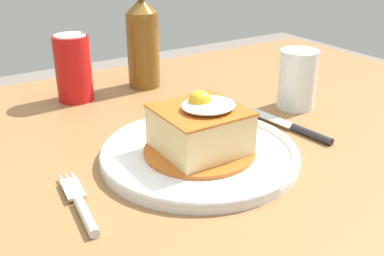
{
  "coord_description": "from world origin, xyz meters",
  "views": [
    {
      "loc": [
        -0.39,
        -0.54,
        1.06
      ],
      "look_at": [
        -0.07,
        -0.04,
        0.79
      ],
      "focal_mm": 42.94,
      "sensor_mm": 36.0,
      "label": 1
    }
  ],
  "objects_px": {
    "main_plate": "(200,153)",
    "beer_bottle_amber": "(143,38)",
    "knife": "(299,129)",
    "drinking_glass": "(297,83)",
    "fork": "(81,207)",
    "soda_can": "(73,68)"
  },
  "relations": [
    {
      "from": "main_plate",
      "to": "beer_bottle_amber",
      "type": "distance_m",
      "value": 0.35
    },
    {
      "from": "knife",
      "to": "drinking_glass",
      "type": "relative_size",
      "value": 1.58
    },
    {
      "from": "main_plate",
      "to": "fork",
      "type": "relative_size",
      "value": 1.99
    },
    {
      "from": "fork",
      "to": "soda_can",
      "type": "xyz_separation_m",
      "value": [
        0.12,
        0.36,
        0.06
      ]
    },
    {
      "from": "soda_can",
      "to": "knife",
      "type": "bearing_deg",
      "value": -53.62
    },
    {
      "from": "beer_bottle_amber",
      "to": "main_plate",
      "type": "bearing_deg",
      "value": -103.77
    },
    {
      "from": "fork",
      "to": "knife",
      "type": "bearing_deg",
      "value": 3.43
    },
    {
      "from": "drinking_glass",
      "to": "knife",
      "type": "bearing_deg",
      "value": -130.5
    },
    {
      "from": "fork",
      "to": "knife",
      "type": "distance_m",
      "value": 0.37
    },
    {
      "from": "main_plate",
      "to": "beer_bottle_amber",
      "type": "xyz_separation_m",
      "value": [
        0.08,
        0.33,
        0.09
      ]
    },
    {
      "from": "fork",
      "to": "knife",
      "type": "height_order",
      "value": "same"
    },
    {
      "from": "fork",
      "to": "drinking_glass",
      "type": "xyz_separation_m",
      "value": [
        0.45,
        0.11,
        0.04
      ]
    },
    {
      "from": "beer_bottle_amber",
      "to": "fork",
      "type": "bearing_deg",
      "value": -126.49
    },
    {
      "from": "main_plate",
      "to": "soda_can",
      "type": "distance_m",
      "value": 0.34
    },
    {
      "from": "soda_can",
      "to": "drinking_glass",
      "type": "relative_size",
      "value": 1.18
    },
    {
      "from": "fork",
      "to": "knife",
      "type": "xyz_separation_m",
      "value": [
        0.37,
        0.02,
        0.0
      ]
    },
    {
      "from": "drinking_glass",
      "to": "soda_can",
      "type": "bearing_deg",
      "value": 142.26
    },
    {
      "from": "main_plate",
      "to": "soda_can",
      "type": "bearing_deg",
      "value": 101.55
    },
    {
      "from": "main_plate",
      "to": "beer_bottle_amber",
      "type": "relative_size",
      "value": 1.06
    },
    {
      "from": "knife",
      "to": "drinking_glass",
      "type": "xyz_separation_m",
      "value": [
        0.07,
        0.09,
        0.04
      ]
    },
    {
      "from": "main_plate",
      "to": "drinking_glass",
      "type": "bearing_deg",
      "value": 16.11
    },
    {
      "from": "main_plate",
      "to": "drinking_glass",
      "type": "height_order",
      "value": "drinking_glass"
    }
  ]
}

